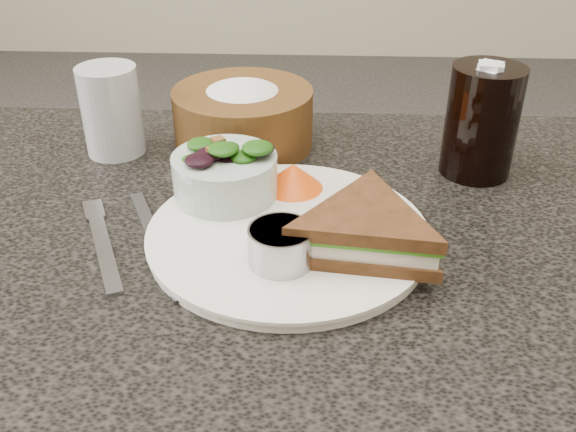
% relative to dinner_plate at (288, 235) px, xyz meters
% --- Properties ---
extents(dinner_plate, '(0.30, 0.30, 0.01)m').
position_rel_dinner_plate_xyz_m(dinner_plate, '(0.00, 0.00, 0.00)').
color(dinner_plate, white).
rests_on(dinner_plate, dining_table).
extents(sandwich, '(0.20, 0.20, 0.05)m').
position_rel_dinner_plate_xyz_m(sandwich, '(0.08, -0.04, 0.03)').
color(sandwich, '#5A3118').
rests_on(sandwich, dinner_plate).
extents(salad_bowl, '(0.14, 0.14, 0.07)m').
position_rel_dinner_plate_xyz_m(salad_bowl, '(-0.08, 0.07, 0.04)').
color(salad_bowl, '#ACC1B4').
rests_on(salad_bowl, dinner_plate).
extents(dressing_ramekin, '(0.08, 0.08, 0.04)m').
position_rel_dinner_plate_xyz_m(dressing_ramekin, '(-0.00, -0.06, 0.03)').
color(dressing_ramekin, '#9C9EA1').
rests_on(dressing_ramekin, dinner_plate).
extents(orange_wedge, '(0.10, 0.10, 0.03)m').
position_rel_dinner_plate_xyz_m(orange_wedge, '(0.00, 0.09, 0.02)').
color(orange_wedge, '#FF530D').
rests_on(orange_wedge, dinner_plate).
extents(fork, '(0.08, 0.16, 0.00)m').
position_rel_dinner_plate_xyz_m(fork, '(-0.19, -0.03, -0.00)').
color(fork, '#999BA0').
rests_on(fork, dining_table).
extents(knife, '(0.10, 0.20, 0.00)m').
position_rel_dinner_plate_xyz_m(knife, '(-0.14, -0.01, -0.00)').
color(knife, gray).
rests_on(knife, dining_table).
extents(bread_basket, '(0.21, 0.21, 0.11)m').
position_rel_dinner_plate_xyz_m(bread_basket, '(-0.07, 0.24, 0.05)').
color(bread_basket, brown).
rests_on(bread_basket, dining_table).
extents(cola_glass, '(0.10, 0.10, 0.15)m').
position_rel_dinner_plate_xyz_m(cola_glass, '(0.23, 0.17, 0.07)').
color(cola_glass, black).
rests_on(cola_glass, dining_table).
extents(water_glass, '(0.09, 0.09, 0.12)m').
position_rel_dinner_plate_xyz_m(water_glass, '(-0.24, 0.21, 0.05)').
color(water_glass, '#B0B5B9').
rests_on(water_glass, dining_table).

